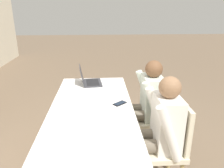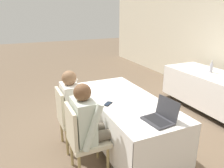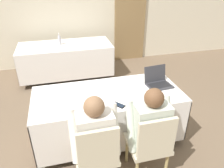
# 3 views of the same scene
# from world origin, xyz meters

# --- Properties ---
(ground_plane) EXTENTS (24.00, 24.00, 0.00)m
(ground_plane) POSITION_xyz_m (0.00, 0.00, 0.00)
(ground_plane) COLOR brown
(conference_table_near) EXTENTS (1.92, 0.86, 0.74)m
(conference_table_near) POSITION_xyz_m (0.00, 0.00, 0.57)
(conference_table_near) COLOR white
(conference_table_near) RESTS_ON ground_plane
(laptop) EXTENTS (0.35, 0.32, 0.24)m
(laptop) POSITION_xyz_m (0.72, 0.05, 0.79)
(laptop) COLOR #333338
(laptop) RESTS_ON conference_table_near
(cell_phone) EXTENTS (0.15, 0.16, 0.01)m
(cell_phone) POSITION_xyz_m (0.06, -0.30, 0.74)
(cell_phone) COLOR black
(cell_phone) RESTS_ON conference_table_near
(paper_beside_laptop) EXTENTS (0.28, 0.34, 0.00)m
(paper_beside_laptop) POSITION_xyz_m (0.31, -0.21, 0.74)
(paper_beside_laptop) COLOR white
(paper_beside_laptop) RESTS_ON conference_table_near
(paper_centre_table) EXTENTS (0.26, 0.33, 0.00)m
(paper_centre_table) POSITION_xyz_m (0.65, 0.03, 0.74)
(paper_centre_table) COLOR white
(paper_centre_table) RESTS_ON conference_table_near
(chair_near_left) EXTENTS (0.44, 0.44, 0.89)m
(chair_near_left) POSITION_xyz_m (-0.30, -0.73, 0.49)
(chair_near_left) COLOR tan
(chair_near_left) RESTS_ON ground_plane
(chair_near_right) EXTENTS (0.44, 0.44, 0.89)m
(chair_near_right) POSITION_xyz_m (0.30, -0.73, 0.49)
(chair_near_right) COLOR tan
(chair_near_right) RESTS_ON ground_plane
(person_checkered_shirt) EXTENTS (0.50, 0.52, 1.15)m
(person_checkered_shirt) POSITION_xyz_m (-0.30, -0.63, 0.65)
(person_checkered_shirt) COLOR #665B4C
(person_checkered_shirt) RESTS_ON ground_plane
(person_white_shirt) EXTENTS (0.50, 0.52, 1.15)m
(person_white_shirt) POSITION_xyz_m (0.30, -0.63, 0.65)
(person_white_shirt) COLOR #665B4C
(person_white_shirt) RESTS_ON ground_plane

